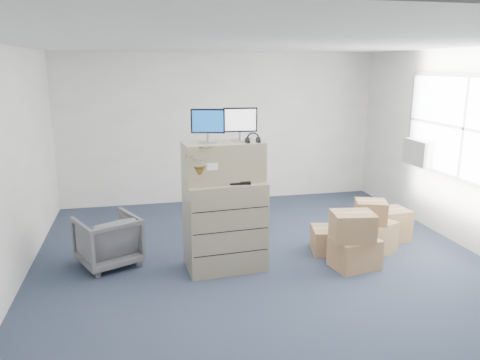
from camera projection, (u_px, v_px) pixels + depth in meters
name	position (u px, v px, depth m)	size (l,w,h in m)	color
ground	(271.00, 276.00, 5.86)	(7.00, 7.00, 0.00)	#262D45
wall_back	(221.00, 128.00, 8.85)	(6.00, 0.02, 2.80)	silver
window	(466.00, 129.00, 6.54)	(0.07, 2.72, 1.52)	gray
ac_unit	(420.00, 153.00, 7.50)	(0.24, 0.60, 0.40)	silver
filing_cabinet_lower	(225.00, 225.00, 5.97)	(0.98, 0.60, 1.15)	#9B896B
filing_cabinet_upper	(223.00, 162.00, 5.83)	(0.98, 0.49, 0.49)	#9B896B
monitor_left	(208.00, 124.00, 5.68)	(0.41, 0.21, 0.41)	#99999E
monitor_right	(240.00, 122.00, 5.78)	(0.42, 0.18, 0.42)	#99999E
headphones	(253.00, 139.00, 5.71)	(0.17, 0.17, 0.02)	black
keyboard	(232.00, 182.00, 5.76)	(0.46, 0.19, 0.02)	black
mouse	(252.00, 180.00, 5.87)	(0.09, 0.06, 0.03)	silver
water_bottle	(226.00, 169.00, 5.87)	(0.08, 0.08, 0.29)	#96999E
phone_dock	(219.00, 177.00, 5.89)	(0.07, 0.06, 0.14)	silver
external_drive	(249.00, 175.00, 6.04)	(0.24, 0.18, 0.07)	black
tissue_box	(247.00, 169.00, 5.96)	(0.29, 0.15, 0.11)	#409FDC
potted_plant	(199.00, 167.00, 5.61)	(0.43, 0.46, 0.41)	#A4BE99
office_chair	(108.00, 238.00, 6.11)	(0.71, 0.67, 0.73)	#57575C
cardboard_boxes	(364.00, 234.00, 6.48)	(1.63, 1.31, 0.76)	#9B6B4A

